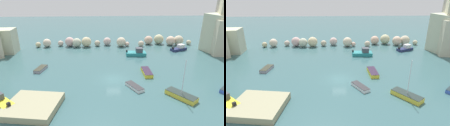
# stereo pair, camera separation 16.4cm
# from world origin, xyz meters

# --- Properties ---
(cove_water) EXTENTS (160.00, 160.00, 0.00)m
(cove_water) POSITION_xyz_m (0.00, 0.00, 0.00)
(cove_water) COLOR #396064
(cove_water) RESTS_ON ground
(rock_breakwater) EXTENTS (43.52, 4.73, 2.71)m
(rock_breakwater) POSITION_xyz_m (3.04, 21.08, 1.21)
(rock_breakwater) COLOR beige
(rock_breakwater) RESTS_ON ground
(stone_dock) EXTENTS (7.70, 7.33, 0.92)m
(stone_dock) POSITION_xyz_m (-11.40, -8.49, 0.46)
(stone_dock) COLOR tan
(stone_dock) RESTS_ON ground
(moored_boat_0) EXTENTS (1.54, 4.21, 0.69)m
(moored_boat_0) POSITION_xyz_m (6.44, 1.93, 0.35)
(moored_boat_0) COLOR yellow
(moored_boat_0) RESTS_ON cove_water
(moored_boat_1) EXTENTS (2.81, 3.77, 0.54)m
(moored_boat_1) POSITION_xyz_m (3.24, -3.47, 0.27)
(moored_boat_1) COLOR white
(moored_boat_1) RESTS_ON cove_water
(moored_boat_2) EXTENTS (4.15, 4.67, 5.97)m
(moored_boat_2) POSITION_xyz_m (9.70, -6.70, 0.40)
(moored_boat_2) COLOR yellow
(moored_boat_2) RESTS_ON cove_water
(moored_boat_3) EXTENTS (4.67, 3.34, 1.51)m
(moored_boat_3) POSITION_xyz_m (18.06, 16.01, 0.53)
(moored_boat_3) COLOR navy
(moored_boat_3) RESTS_ON cove_water
(moored_boat_4) EXTENTS (4.35, 3.97, 1.79)m
(moored_boat_4) POSITION_xyz_m (-15.84, -7.69, 0.60)
(moored_boat_4) COLOR yellow
(moored_boat_4) RESTS_ON cove_water
(moored_boat_5) EXTENTS (2.02, 3.59, 0.57)m
(moored_boat_5) POSITION_xyz_m (-14.18, 4.64, 0.28)
(moored_boat_5) COLOR gray
(moored_boat_5) RESTS_ON cove_water
(moored_boat_6) EXTENTS (4.81, 2.47, 1.89)m
(moored_boat_6) POSITION_xyz_m (6.28, 12.57, 0.63)
(moored_boat_6) COLOR teal
(moored_boat_6) RESTS_ON cove_water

